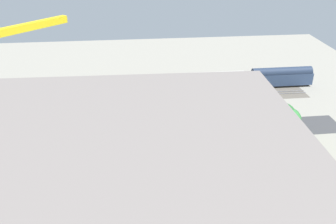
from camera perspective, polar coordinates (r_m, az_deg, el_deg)
The scene contains 26 objects.
ground_plane at distance 91.00m, azimuth -4.12°, elevation -2.75°, with size 157.23×157.23×0.00m, color #9E998C.
rail_bed at distance 108.75m, azimuth -4.55°, elevation 2.45°, with size 98.27×13.56×0.01m, color #665E54.
street_asphalt at distance 88.91m, azimuth -4.05°, elevation -3.51°, with size 98.27×9.00×0.01m, color #424244.
track_rails at distance 108.67m, azimuth -4.55°, elevation 2.54°, with size 98.27×8.09×0.12m.
platform_canopy_near at distance 100.84m, azimuth -11.53°, elevation 2.24°, with size 48.87×4.94×3.99m.
platform_canopy_far at distance 106.28m, azimuth -10.77°, elevation 3.83°, with size 50.45×5.90×4.29m.
locomotive at distance 112.95m, azimuth 6.27°, elevation 4.32°, with size 15.67×2.81×4.97m.
passenger_coach at distance 119.00m, azimuth 16.87°, elevation 5.20°, with size 19.09×3.32×6.03m.
freight_coach_far at distance 105.45m, azimuth -11.54°, elevation 3.09°, with size 19.43×3.38×6.22m.
parked_car_0 at distance 96.59m, azimuth 13.26°, elevation -1.06°, with size 4.70×1.74×1.71m.
parked_car_1 at distance 94.89m, azimuth 9.62°, elevation -1.21°, with size 4.77×1.85×1.77m.
parked_car_2 at distance 93.43m, azimuth 5.84°, elevation -1.47°, with size 4.32×1.95×1.62m.
parked_car_3 at distance 92.01m, azimuth 1.98°, elevation -1.81°, with size 4.63×1.91×1.63m.
parked_car_4 at distance 91.92m, azimuth -1.77°, elevation -1.82°, with size 4.18×1.88×1.69m.
parked_car_5 at distance 91.73m, azimuth -6.11°, elevation -2.08°, with size 4.55×2.07×1.55m.
parked_car_6 at distance 92.21m, azimuth -10.08°, elevation -2.15°, with size 4.70×1.90×1.70m.
parked_car_7 at distance 92.42m, azimuth -13.76°, elevation -2.47°, with size 4.63×1.85×1.75m.
construction_building at distance 63.38m, azimuth -4.43°, elevation -6.61°, with size 39.73×19.91×20.12m, color yellow.
construction_roof_slab at distance 58.34m, azimuth -4.78°, elevation 1.81°, with size 40.33×20.51×0.40m, color #B7B2A8.
box_truck_0 at distance 82.54m, azimuth -16.91°, elevation -5.99°, with size 9.10×2.88×3.54m.
street_tree_0 at distance 88.27m, azimuth 17.96°, elevation -1.06°, with size 4.91×4.91×7.96m.
street_tree_1 at distance 88.67m, azimuth 17.13°, elevation -0.46°, with size 5.59×5.59×8.75m.
street_tree_2 at distance 85.05m, azimuth 7.41°, elevation -1.45°, with size 5.05×5.05×7.39m.
street_tree_3 at distance 81.90m, azimuth -6.95°, elevation -2.89°, with size 4.80×4.80×6.92m.
street_tree_4 at distance 89.93m, azimuth 17.95°, elevation -1.13°, with size 5.52×5.52×7.40m.
traffic_light at distance 85.43m, azimuth -20.20°, elevation -3.11°, with size 0.50×0.36×6.92m.
Camera 1 is at (1.78, 79.01, 45.10)m, focal length 40.01 mm.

